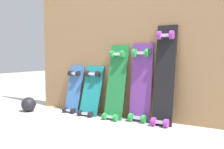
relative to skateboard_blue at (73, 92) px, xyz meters
name	(u,v)px	position (x,y,z in m)	size (l,w,h in m)	color
ground_plane	(116,117)	(0.48, 0.03, -0.20)	(12.00, 12.00, 0.00)	#B2AAA0
plywood_wall_panel	(120,26)	(0.48, 0.10, 0.65)	(1.90, 0.04, 1.70)	#99724C
skateboard_blue	(73,92)	(0.00, 0.00, 0.00)	(0.16, 0.18, 0.54)	#386BAD
skateboard_teal	(91,94)	(0.23, -0.02, 0.00)	(0.20, 0.22, 0.54)	#197A7F
skateboard_green	(116,85)	(0.50, -0.02, 0.10)	(0.18, 0.22, 0.73)	#1E7238
skateboard_purple	(141,85)	(0.73, 0.02, 0.11)	(0.20, 0.16, 0.74)	#6B338C
skateboard_black	(164,79)	(0.95, 0.00, 0.18)	(0.17, 0.20, 0.88)	black
rubber_ball	(29,104)	(-0.40, -0.23, -0.13)	(0.15, 0.15, 0.15)	black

